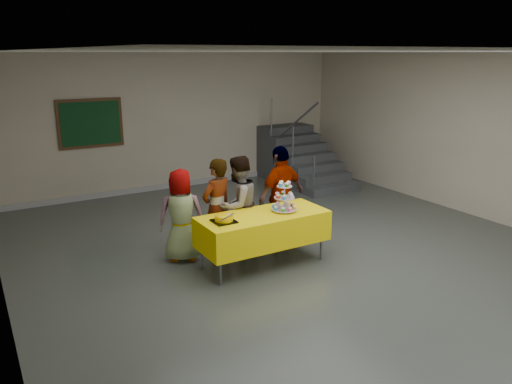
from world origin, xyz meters
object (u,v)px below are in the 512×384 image
at_px(bake_table, 263,228).
at_px(bear_cake, 224,218).
at_px(schoolchild_d, 281,196).
at_px(noticeboard, 91,123).
at_px(cupcake_stand, 284,200).
at_px(schoolchild_a, 181,215).
at_px(staircase, 298,160).
at_px(schoolchild_b, 217,208).
at_px(schoolchild_c, 238,205).

distance_m(bake_table, bear_cake, 0.69).
height_order(schoolchild_d, noticeboard, noticeboard).
height_order(cupcake_stand, noticeboard, noticeboard).
relative_size(schoolchild_a, staircase, 0.58).
xyz_separation_m(schoolchild_b, noticeboard, (-0.83, 4.08, 0.84)).
distance_m(bake_table, cupcake_stand, 0.52).
distance_m(bake_table, schoolchild_c, 0.63).
distance_m(schoolchild_a, schoolchild_b, 0.53).
xyz_separation_m(schoolchild_a, noticeboard, (-0.33, 3.93, 0.91)).
bearing_deg(bake_table, staircase, 49.14).
bearing_deg(schoolchild_a, schoolchild_d, -162.40).
bearing_deg(cupcake_stand, staircase, 52.35).
xyz_separation_m(schoolchild_d, noticeboard, (-1.96, 4.11, 0.80)).
distance_m(bake_table, noticeboard, 4.97).
relative_size(schoolchild_b, staircase, 0.63).
height_order(bake_table, noticeboard, noticeboard).
height_order(cupcake_stand, schoolchild_c, schoolchild_c).
bearing_deg(staircase, noticeboard, 169.71).
height_order(cupcake_stand, schoolchild_d, schoolchild_d).
xyz_separation_m(cupcake_stand, bear_cake, (-0.98, 0.01, -0.11)).
distance_m(cupcake_stand, schoolchild_d, 0.71).
xyz_separation_m(bear_cake, schoolchild_c, (0.55, 0.61, -0.07)).
bearing_deg(schoolchild_b, schoolchild_a, -35.17).
bearing_deg(bake_table, cupcake_stand, -3.88).
bearing_deg(schoolchild_c, noticeboard, -94.92).
bearing_deg(noticeboard, staircase, -10.29).
bearing_deg(bake_table, noticeboard, 105.08).
bearing_deg(noticeboard, schoolchild_a, -85.26).
bearing_deg(noticeboard, bake_table, -74.92).
bearing_deg(cupcake_stand, bear_cake, 179.58).
bearing_deg(bear_cake, bake_table, 1.45).
distance_m(cupcake_stand, schoolchild_b, 1.02).
bearing_deg(schoolchild_d, schoolchild_c, -13.72).
distance_m(bear_cake, schoolchild_a, 0.85).
xyz_separation_m(bear_cake, schoolchild_d, (1.33, 0.60, -0.03)).
bearing_deg(staircase, bake_table, -130.86).
bearing_deg(schoolchild_b, noticeboard, -97.21).
xyz_separation_m(schoolchild_a, schoolchild_d, (1.63, -0.18, 0.11)).
bearing_deg(cupcake_stand, bake_table, 176.12).
bearing_deg(noticeboard, schoolchild_d, -64.56).
bearing_deg(bake_table, bear_cake, -178.55).
bearing_deg(cupcake_stand, schoolchild_d, 60.08).
bearing_deg(bake_table, schoolchild_a, 140.95).
relative_size(schoolchild_c, staircase, 0.63).
relative_size(bake_table, schoolchild_d, 1.17).
bearing_deg(staircase, schoolchild_b, -139.26).
height_order(bear_cake, schoolchild_b, schoolchild_b).
bearing_deg(schoolchild_a, cupcake_stand, 172.39).
distance_m(schoolchild_a, schoolchild_d, 1.64).
distance_m(schoolchild_d, staircase, 4.22).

